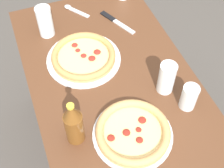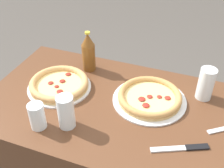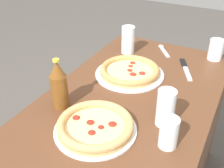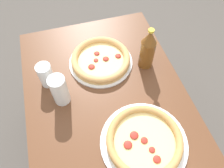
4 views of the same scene
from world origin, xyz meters
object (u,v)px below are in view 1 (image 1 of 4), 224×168
(knife, at_px, (116,21))
(spoon, at_px, (73,9))
(glass_orange_juice, at_px, (45,23))
(pizza_margherita, at_px, (133,132))
(glass_iced_tea, at_px, (166,79))
(pizza_veggie, at_px, (84,57))
(glass_cola, at_px, (189,98))
(beer_bottle, at_px, (74,123))

(knife, xyz_separation_m, spoon, (-0.16, -0.18, 0.00))
(glass_orange_juice, height_order, spoon, glass_orange_juice)
(glass_orange_juice, bearing_deg, pizza_margherita, 14.69)
(glass_iced_tea, relative_size, spoon, 1.05)
(pizza_veggie, distance_m, knife, 0.30)
(pizza_margherita, bearing_deg, pizza_veggie, -172.32)
(glass_orange_juice, relative_size, glass_cola, 1.34)
(pizza_margherita, height_order, knife, pizza_margherita)
(knife, bearing_deg, pizza_veggie, -50.52)
(pizza_margherita, distance_m, beer_bottle, 0.23)
(glass_orange_juice, distance_m, spoon, 0.22)
(pizza_margherita, bearing_deg, glass_orange_juice, -165.31)
(glass_iced_tea, relative_size, glass_orange_juice, 0.96)
(beer_bottle, relative_size, spoon, 1.54)
(pizza_veggie, distance_m, glass_cola, 0.50)
(beer_bottle, relative_size, knife, 1.02)
(glass_orange_juice, distance_m, knife, 0.35)
(glass_orange_juice, bearing_deg, spoon, 127.24)
(pizza_veggie, bearing_deg, spoon, 171.72)
(glass_orange_juice, relative_size, spoon, 1.09)
(pizza_margherita, relative_size, spoon, 2.18)
(glass_iced_tea, relative_size, glass_cola, 1.29)
(glass_iced_tea, height_order, glass_orange_juice, glass_orange_juice)
(glass_cola, relative_size, spoon, 0.82)
(glass_iced_tea, distance_m, glass_orange_juice, 0.63)
(glass_iced_tea, distance_m, beer_bottle, 0.42)
(knife, relative_size, spoon, 1.52)
(pizza_veggie, relative_size, pizza_margherita, 1.10)
(beer_bottle, bearing_deg, glass_orange_juice, 177.05)
(beer_bottle, xyz_separation_m, spoon, (-0.72, 0.20, -0.10))
(pizza_veggie, bearing_deg, glass_cola, 39.46)
(pizza_veggie, xyz_separation_m, knife, (-0.19, 0.23, -0.02))
(glass_cola, xyz_separation_m, knife, (-0.57, -0.09, -0.05))
(glass_iced_tea, bearing_deg, glass_cola, 23.92)
(beer_bottle, bearing_deg, pizza_margherita, 71.78)
(pizza_veggie, relative_size, glass_iced_tea, 2.28)
(pizza_veggie, bearing_deg, pizza_margherita, 7.68)
(glass_cola, relative_size, beer_bottle, 0.53)
(glass_cola, height_order, beer_bottle, beer_bottle)
(pizza_veggie, relative_size, glass_cola, 2.94)
(pizza_margherita, height_order, spoon, pizza_margherita)
(knife, bearing_deg, pizza_margherita, -15.31)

